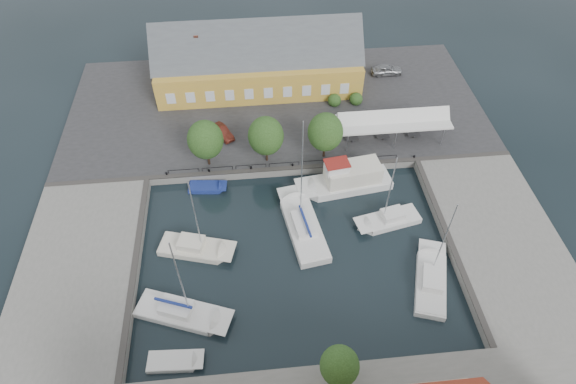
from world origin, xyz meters
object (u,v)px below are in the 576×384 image
(east_boat_c, at_px, (431,281))
(west_boat_d, at_px, (182,313))
(tent_canopy, at_px, (394,122))
(warehouse, at_px, (254,62))
(center_sailboat, at_px, (303,227))
(west_boat_b, at_px, (195,249))
(launch_nw, at_px, (207,188))
(east_boat_a, at_px, (389,221))
(launch_sw, at_px, (175,362))
(car_silver, at_px, (387,70))
(trawler, at_px, (347,180))
(car_red, at_px, (223,132))

(east_boat_c, xyz_separation_m, west_boat_d, (-24.56, -1.19, 0.01))
(tent_canopy, bearing_deg, warehouse, 140.14)
(center_sailboat, bearing_deg, west_boat_d, -144.03)
(west_boat_b, height_order, launch_nw, west_boat_b)
(east_boat_a, bearing_deg, west_boat_d, -157.50)
(launch_sw, bearing_deg, west_boat_d, 85.12)
(car_silver, distance_m, trawler, 23.23)
(tent_canopy, distance_m, east_boat_c, 21.08)
(car_silver, height_order, car_red, car_silver)
(car_red, distance_m, launch_sw, 29.58)
(car_red, bearing_deg, west_boat_d, -130.41)
(east_boat_c, height_order, west_boat_b, east_boat_c)
(center_sailboat, bearing_deg, launch_sw, -133.39)
(tent_canopy, xyz_separation_m, trawler, (-6.82, -6.89, -2.67))
(tent_canopy, distance_m, car_silver, 14.63)
(warehouse, height_order, east_boat_c, east_boat_c)
(tent_canopy, height_order, east_boat_a, east_boat_a)
(car_silver, relative_size, center_sailboat, 0.31)
(center_sailboat, distance_m, launch_nw, 12.76)
(west_boat_b, height_order, west_boat_d, west_boat_d)
(east_boat_a, bearing_deg, car_red, 139.78)
(car_red, height_order, west_boat_b, west_boat_b)
(center_sailboat, xyz_separation_m, west_boat_b, (-11.64, -1.76, -0.10))
(trawler, bearing_deg, center_sailboat, -135.35)
(warehouse, relative_size, west_boat_d, 2.31)
(car_silver, xyz_separation_m, launch_sw, (-28.71, -40.82, -1.69))
(car_red, distance_m, center_sailboat, 17.60)
(west_boat_d, relative_size, launch_nw, 2.65)
(car_red, height_order, east_boat_c, east_boat_c)
(launch_sw, distance_m, launch_nw, 21.14)
(warehouse, height_order, car_red, warehouse)
(warehouse, xyz_separation_m, west_boat_d, (-8.86, -35.83, -4.16))
(center_sailboat, bearing_deg, car_silver, 59.93)
(car_red, xyz_separation_m, center_sailboat, (8.55, -15.33, -1.27))
(warehouse, relative_size, car_silver, 6.27)
(car_red, bearing_deg, west_boat_b, -131.08)
(center_sailboat, xyz_separation_m, east_boat_c, (11.86, -8.03, -0.10))
(trawler, distance_m, east_boat_a, 6.93)
(west_boat_d, xyz_separation_m, launch_sw, (-0.40, -4.64, -0.18))
(east_boat_c, xyz_separation_m, launch_nw, (-22.44, 15.16, -0.17))
(tent_canopy, xyz_separation_m, car_silver, (2.86, 14.22, -1.91))
(trawler, relative_size, east_boat_a, 1.11)
(car_silver, height_order, east_boat_c, east_boat_c)
(east_boat_a, xyz_separation_m, west_boat_b, (-21.21, -1.77, -0.00))
(center_sailboat, relative_size, west_boat_b, 1.34)
(center_sailboat, distance_m, east_boat_a, 9.57)
(center_sailboat, height_order, east_boat_c, center_sailboat)
(center_sailboat, relative_size, launch_nw, 3.17)
(east_boat_c, bearing_deg, launch_nw, 145.95)
(west_boat_d, bearing_deg, west_boat_b, 81.95)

